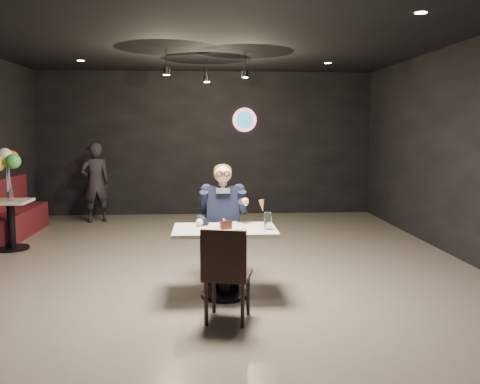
{
  "coord_description": "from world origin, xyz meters",
  "views": [
    {
      "loc": [
        -0.03,
        -6.28,
        1.8
      ],
      "look_at": [
        0.37,
        -0.34,
        1.07
      ],
      "focal_mm": 38.0,
      "sensor_mm": 36.0,
      "label": 1
    }
  ],
  "objects": [
    {
      "name": "dessert_plate",
      "position": [
        0.25,
        -0.99,
        0.76
      ],
      "size": [
        0.24,
        0.24,
        0.01
      ],
      "primitive_type": "cylinder",
      "color": "white",
      "rests_on": "main_table"
    },
    {
      "name": "balloon_vase",
      "position": [
        -2.95,
        1.44,
        0.83
      ],
      "size": [
        0.1,
        0.1,
        0.15
      ],
      "primitive_type": "cylinder",
      "color": "silver",
      "rests_on": "side_table"
    },
    {
      "name": "wafer_cone",
      "position": [
        0.57,
        -0.97,
        0.99
      ],
      "size": [
        0.08,
        0.08,
        0.13
      ],
      "primitive_type": "cone",
      "rotation": [
        0.0,
        0.0,
        0.26
      ],
      "color": "tan",
      "rests_on": "sundae_glass"
    },
    {
      "name": "chair_near",
      "position": [
        0.17,
        -1.63,
        0.46
      ],
      "size": [
        0.51,
        0.54,
        0.92
      ],
      "primitive_type": "cube",
      "rotation": [
        0.0,
        0.0,
        -0.23
      ],
      "color": "black",
      "rests_on": "floor"
    },
    {
      "name": "side_table",
      "position": [
        -2.95,
        1.44,
        0.35
      ],
      "size": [
        0.56,
        0.56,
        0.69
      ],
      "primitive_type": "cube",
      "color": "silver",
      "rests_on": "floor"
    },
    {
      "name": "booth_bench",
      "position": [
        -3.25,
        2.44,
        0.49
      ],
      "size": [
        0.49,
        1.96,
        0.98
      ],
      "primitive_type": "cube",
      "color": "#3F0D18",
      "rests_on": "floor"
    },
    {
      "name": "mint_leaf",
      "position": [
        0.27,
        -1.05,
        0.84
      ],
      "size": [
        0.06,
        0.04,
        0.01
      ],
      "primitive_type": "ellipsoid",
      "color": "green",
      "rests_on": "cake_slice"
    },
    {
      "name": "cake_slice",
      "position": [
        0.18,
        -1.02,
        0.8
      ],
      "size": [
        0.13,
        0.12,
        0.08
      ],
      "primitive_type": "cube",
      "rotation": [
        0.0,
        0.0,
        0.35
      ],
      "color": "black",
      "rests_on": "dessert_plate"
    },
    {
      "name": "pendant_lights",
      "position": [
        0.0,
        2.0,
        2.88
      ],
      "size": [
        1.4,
        1.2,
        0.36
      ],
      "primitive_type": "cube",
      "color": "black",
      "rests_on": "floor"
    },
    {
      "name": "passerby",
      "position": [
        -2.17,
        3.69,
        0.77
      ],
      "size": [
        0.66,
        0.55,
        1.55
      ],
      "primitive_type": "imported",
      "rotation": [
        0.0,
        0.0,
        3.5
      ],
      "color": "black",
      "rests_on": "floor"
    },
    {
      "name": "floor",
      "position": [
        0.0,
        0.0,
        0.0
      ],
      "size": [
        9.0,
        9.0,
        0.0
      ],
      "primitive_type": "plane",
      "color": "#6C665A",
      "rests_on": "ground"
    },
    {
      "name": "seated_man",
      "position": [
        0.17,
        -0.39,
        0.72
      ],
      "size": [
        0.6,
        0.8,
        1.44
      ],
      "primitive_type": "cube",
      "color": "black",
      "rests_on": "floor"
    },
    {
      "name": "balloon_bunch",
      "position": [
        -2.95,
        1.44,
        1.23
      ],
      "size": [
        0.4,
        0.4,
        0.66
      ],
      "primitive_type": "cube",
      "color": "yellow",
      "rests_on": "balloon_vase"
    },
    {
      "name": "wall_sign",
      "position": [
        0.8,
        4.47,
        2.0
      ],
      "size": [
        0.5,
        0.06,
        0.5
      ],
      "primitive_type": null,
      "color": "pink",
      "rests_on": "floor"
    },
    {
      "name": "chair_far",
      "position": [
        0.17,
        -0.39,
        0.46
      ],
      "size": [
        0.42,
        0.46,
        0.92
      ],
      "primitive_type": "cube",
      "color": "black",
      "rests_on": "floor"
    },
    {
      "name": "main_table",
      "position": [
        0.17,
        -0.94,
        0.38
      ],
      "size": [
        1.1,
        0.7,
        0.75
      ],
      "primitive_type": "cube",
      "color": "silver",
      "rests_on": "floor"
    },
    {
      "name": "sundae_glass",
      "position": [
        0.62,
        -1.01,
        0.84
      ],
      "size": [
        0.08,
        0.08,
        0.18
      ],
      "primitive_type": "cylinder",
      "color": "silver",
      "rests_on": "main_table"
    }
  ]
}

